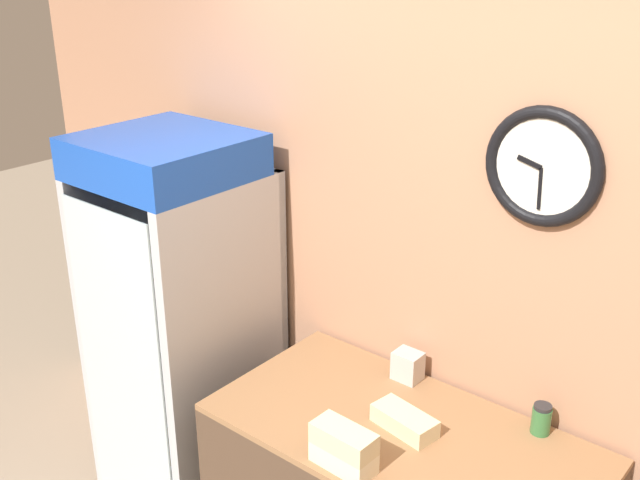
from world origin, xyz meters
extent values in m
cube|color=#AD7A5B|center=(0.00, 1.34, 1.35)|extent=(5.20, 0.06, 2.70)
torus|color=black|center=(0.26, 1.29, 1.86)|extent=(0.41, 0.04, 0.41)
cylinder|color=silver|center=(0.26, 1.29, 1.86)|extent=(0.34, 0.01, 0.34)
cube|color=black|center=(0.21, 1.28, 1.87)|extent=(0.09, 0.01, 0.04)
cube|color=black|center=(0.26, 1.28, 1.79)|extent=(0.02, 0.01, 0.14)
cube|color=#8E6642|center=(0.00, 0.92, 0.89)|extent=(1.41, 0.74, 0.02)
cube|color=#B2B7BC|center=(-1.21, 1.27, 0.81)|extent=(0.65, 0.04, 1.62)
cube|color=#B2B7BC|center=(-1.51, 0.94, 0.81)|extent=(0.05, 0.70, 1.62)
cube|color=#B2B7BC|center=(-0.91, 0.94, 0.81)|extent=(0.05, 0.70, 1.62)
cube|color=#B2B7BC|center=(-1.21, 0.94, 0.03)|extent=(0.65, 0.70, 0.05)
cube|color=white|center=(-1.21, 1.24, 0.81)|extent=(0.55, 0.02, 1.52)
cube|color=silver|center=(-1.21, 0.58, 0.81)|extent=(0.55, 0.01, 1.52)
cube|color=blue|center=(-1.21, 0.90, 1.71)|extent=(0.65, 0.63, 0.18)
cube|color=silver|center=(-1.21, 0.92, 0.39)|extent=(0.53, 0.58, 0.01)
cube|color=silver|center=(-1.21, 0.92, 0.68)|extent=(0.53, 0.58, 0.01)
cube|color=silver|center=(-1.21, 0.92, 0.97)|extent=(0.53, 0.58, 0.01)
cube|color=silver|center=(-1.21, 0.92, 1.25)|extent=(0.53, 0.58, 0.01)
cylinder|color=orange|center=(-1.02, 0.67, 0.48)|extent=(0.07, 0.07, 0.16)
cylinder|color=orange|center=(-1.02, 0.67, 0.59)|extent=(0.03, 0.03, 0.07)
cylinder|color=navy|center=(-1.36, 0.67, 1.34)|extent=(0.07, 0.07, 0.16)
cylinder|color=navy|center=(-1.36, 0.67, 1.45)|extent=(0.03, 0.03, 0.07)
cylinder|color=gold|center=(-1.32, 0.67, 1.03)|extent=(0.07, 0.07, 0.13)
cylinder|color=gold|center=(-1.32, 0.67, 1.13)|extent=(0.03, 0.03, 0.05)
cylinder|color=#72337F|center=(-1.20, 0.67, 0.46)|extent=(0.06, 0.06, 0.14)
cylinder|color=#72337F|center=(-1.20, 0.67, 0.56)|extent=(0.03, 0.03, 0.06)
cylinder|color=#B2BCCC|center=(-1.15, 0.67, 1.06)|extent=(0.07, 0.07, 0.18)
cylinder|color=#B2BCCC|center=(-1.15, 0.67, 1.19)|extent=(0.03, 0.03, 0.08)
cylinder|color=#B2BCCC|center=(-1.22, 0.67, 1.34)|extent=(0.07, 0.07, 0.16)
cylinder|color=#B2BCCC|center=(-1.22, 0.67, 1.45)|extent=(0.03, 0.03, 0.07)
cylinder|color=navy|center=(-1.37, 0.67, 0.45)|extent=(0.08, 0.08, 0.11)
cylinder|color=navy|center=(-1.37, 0.67, 0.53)|extent=(0.03, 0.03, 0.05)
cylinder|color=gold|center=(-1.11, 0.67, 1.34)|extent=(0.08, 0.08, 0.17)
cylinder|color=gold|center=(-1.11, 0.67, 1.46)|extent=(0.03, 0.03, 0.07)
cylinder|color=#5B2D19|center=(-1.15, 0.67, 0.75)|extent=(0.07, 0.07, 0.13)
cylinder|color=#5B2D19|center=(-1.15, 0.67, 0.84)|extent=(0.03, 0.03, 0.06)
cube|color=beige|center=(-0.04, 0.63, 0.94)|extent=(0.23, 0.11, 0.08)
cube|color=beige|center=(-0.04, 0.63, 1.01)|extent=(0.23, 0.11, 0.08)
cube|color=beige|center=(0.00, 0.93, 0.94)|extent=(0.26, 0.15, 0.07)
cylinder|color=#336B38|center=(0.39, 1.23, 0.95)|extent=(0.07, 0.07, 0.10)
cylinder|color=#262628|center=(0.39, 1.23, 1.01)|extent=(0.06, 0.06, 0.01)
cube|color=#B7B2AD|center=(-0.18, 1.22, 0.96)|extent=(0.11, 0.09, 0.12)
camera|label=1|loc=(1.20, -1.00, 2.57)|focal=42.00mm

